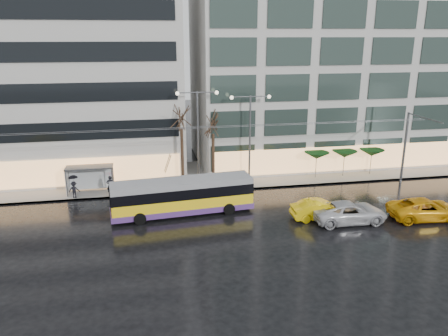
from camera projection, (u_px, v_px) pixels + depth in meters
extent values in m
plane|color=black|center=(191.00, 236.00, 31.77)|extent=(140.00, 140.00, 0.00)
cube|color=gray|center=(195.00, 176.00, 45.26)|extent=(80.00, 10.00, 0.15)
cube|color=slate|center=(201.00, 192.00, 40.60)|extent=(80.00, 0.10, 0.15)
cube|color=#B9B7B1|center=(8.00, 65.00, 43.59)|extent=(34.00, 14.00, 22.00)
cube|color=#B9B7B1|center=(337.00, 48.00, 49.25)|extent=(32.00, 14.00, 25.00)
cube|color=yellow|center=(183.00, 202.00, 35.50)|extent=(11.51, 3.44, 1.42)
cube|color=#58327E|center=(183.00, 208.00, 35.64)|extent=(11.55, 3.48, 0.47)
cube|color=black|center=(182.00, 191.00, 35.20)|extent=(11.53, 3.46, 0.85)
cube|color=gray|center=(182.00, 183.00, 35.00)|extent=(11.51, 3.44, 0.47)
cube|color=black|center=(249.00, 186.00, 36.74)|extent=(0.26, 2.17, 1.23)
cube|color=black|center=(110.00, 199.00, 33.74)|extent=(0.26, 2.17, 1.23)
cylinder|color=black|center=(221.00, 199.00, 37.68)|extent=(0.97, 0.42, 0.94)
cylinder|color=black|center=(229.00, 209.00, 35.51)|extent=(0.97, 0.42, 0.94)
cylinder|color=black|center=(137.00, 208.00, 35.79)|extent=(0.97, 0.42, 0.94)
cylinder|color=black|center=(140.00, 219.00, 33.62)|extent=(0.97, 0.42, 0.94)
cylinder|color=#595B60|center=(168.00, 164.00, 35.18)|extent=(0.39, 3.50, 2.48)
cylinder|color=#595B60|center=(167.00, 163.00, 35.61)|extent=(0.39, 3.50, 2.48)
cylinder|color=#595B60|center=(405.00, 148.00, 42.57)|extent=(0.24, 0.24, 7.00)
cube|color=#595B60|center=(425.00, 118.00, 39.23)|extent=(0.10, 5.00, 0.10)
cylinder|color=#595B60|center=(193.00, 128.00, 35.36)|extent=(42.00, 0.04, 0.04)
cylinder|color=#595B60|center=(192.00, 127.00, 35.83)|extent=(42.00, 0.04, 0.04)
cube|color=#595B60|center=(89.00, 167.00, 39.49)|extent=(4.20, 1.60, 0.12)
cube|color=silver|center=(91.00, 178.00, 40.51)|extent=(4.00, 0.05, 2.20)
cube|color=white|center=(67.00, 181.00, 39.50)|extent=(0.10, 1.40, 2.20)
cylinder|color=#595B60|center=(66.00, 184.00, 38.85)|extent=(0.10, 0.10, 2.40)
cylinder|color=#595B60|center=(69.00, 179.00, 40.16)|extent=(0.10, 0.10, 2.40)
cylinder|color=#595B60|center=(112.00, 181.00, 39.54)|extent=(0.10, 0.10, 2.40)
cylinder|color=#595B60|center=(113.00, 177.00, 40.86)|extent=(0.10, 0.10, 2.40)
cylinder|color=#595B60|center=(198.00, 140.00, 40.91)|extent=(0.18, 0.18, 9.00)
cylinder|color=#595B60|center=(187.00, 93.00, 39.47)|extent=(1.80, 0.10, 0.10)
cylinder|color=#595B60|center=(207.00, 92.00, 39.78)|extent=(1.80, 0.10, 0.10)
sphere|color=#FFF2CC|center=(177.00, 93.00, 39.33)|extent=(0.36, 0.36, 0.36)
sphere|color=#FFF2CC|center=(217.00, 93.00, 39.96)|extent=(0.36, 0.36, 0.36)
cylinder|color=#595B60|center=(250.00, 140.00, 41.86)|extent=(0.18, 0.18, 8.50)
cylinder|color=#595B60|center=(241.00, 97.00, 40.49)|extent=(1.80, 0.10, 0.10)
cylinder|color=#595B60|center=(260.00, 96.00, 40.80)|extent=(1.80, 0.10, 0.10)
sphere|color=#FFF2CC|center=(232.00, 98.00, 40.35)|extent=(0.36, 0.36, 0.36)
sphere|color=#FFF2CC|center=(269.00, 97.00, 40.97)|extent=(0.36, 0.36, 0.36)
cylinder|color=black|center=(182.00, 157.00, 41.34)|extent=(0.28, 0.28, 5.60)
cylinder|color=black|center=(213.00, 159.00, 42.15)|extent=(0.28, 0.28, 4.90)
cylinder|color=#595B60|center=(316.00, 167.00, 44.18)|extent=(0.06, 0.06, 2.20)
cone|color=#103B11|center=(317.00, 156.00, 43.83)|extent=(2.50, 2.50, 0.70)
cylinder|color=#595B60|center=(344.00, 165.00, 44.71)|extent=(0.06, 0.06, 2.20)
cone|color=#103B11|center=(344.00, 154.00, 44.36)|extent=(2.50, 2.50, 0.70)
cylinder|color=#595B60|center=(371.00, 164.00, 45.23)|extent=(0.06, 0.06, 2.20)
cone|color=#103B11|center=(372.00, 153.00, 44.88)|extent=(2.50, 2.50, 0.70)
imported|color=yellow|center=(321.00, 210.00, 34.63)|extent=(4.73, 1.76, 1.55)
imported|color=#E9A10C|center=(426.00, 209.00, 34.61)|extent=(6.08, 3.21, 1.63)
imported|color=silver|center=(349.00, 212.00, 34.04)|extent=(5.90, 2.82, 1.62)
imported|color=black|center=(110.00, 186.00, 39.21)|extent=(0.70, 0.48, 1.85)
imported|color=#DF4A77|center=(110.00, 177.00, 38.97)|extent=(1.01, 1.03, 0.88)
imported|color=black|center=(107.00, 176.00, 41.80)|extent=(1.16, 1.08, 1.91)
imported|color=black|center=(74.00, 190.00, 38.72)|extent=(1.00, 0.60, 1.51)
imported|color=black|center=(73.00, 179.00, 38.43)|extent=(0.85, 0.85, 0.72)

